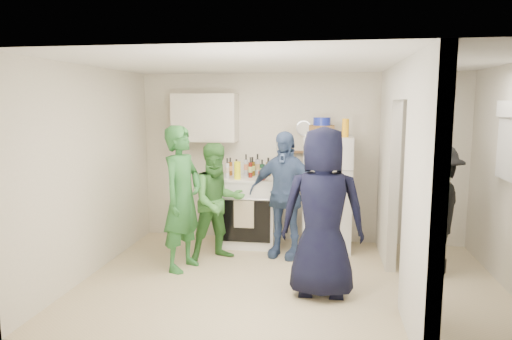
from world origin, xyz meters
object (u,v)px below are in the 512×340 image
Objects in this scene: blue_bowl at (322,121)px; person_green_left at (182,198)px; fridge at (327,193)px; person_denim at (284,195)px; wicker_basket at (322,131)px; yellow_cup_stack_top at (345,128)px; person_navy at (323,212)px; stove at (249,211)px; person_green_center at (218,202)px; person_nook at (436,210)px.

blue_bowl is 2.22m from person_green_left.
person_denim is (-0.58, -0.43, 0.05)m from fridge.
wicker_basket is 2.17m from person_green_left.
yellow_cup_stack_top is 1.76m from person_navy.
stove is 1.18m from fridge.
wicker_basket reaches higher than person_denim.
stove is 1.67m from blue_bowl.
yellow_cup_stack_top reaches higher than person_navy.
yellow_cup_stack_top reaches higher than fridge.
yellow_cup_stack_top is at bearing -15.02° from person_green_center.
blue_bowl reaches higher than person_navy.
person_navy reaches higher than stove.
fridge is 1.01m from blue_bowl.
wicker_basket is 0.21× the size of person_denim.
yellow_cup_stack_top is 1.99m from person_green_center.
person_denim is 1.32m from person_navy.
person_green_center is at bearing -160.76° from yellow_cup_stack_top.
person_navy is (0.05, -1.69, -0.77)m from wicker_basket.
stove is at bearing -178.90° from blue_bowl.
blue_bowl is 0.13× the size of person_green_left.
blue_bowl is at bearing 1.10° from stove.
blue_bowl is 0.15× the size of person_green_center.
fridge is 4.59× the size of wicker_basket.
person_green_center is 1.69m from person_navy.
blue_bowl reaches higher than wicker_basket.
blue_bowl is 0.15× the size of person_nook.
fridge is at bearing -93.25° from person_nook.
person_nook is at bearing -147.90° from person_navy.
person_green_left reaches higher than fridge.
blue_bowl is 0.36m from yellow_cup_stack_top.
wicker_basket reaches higher than person_green_center.
person_denim reaches higher than person_nook.
person_denim is at bearing -72.43° from person_nook.
blue_bowl reaches higher than person_green_center.
person_nook is (2.42, -0.84, 0.30)m from stove.
person_denim is (0.85, 0.24, 0.08)m from person_green_center.
person_navy reaches higher than wicker_basket.
wicker_basket is 0.19× the size of person_green_left.
blue_bowl is at bearing -87.96° from person_navy.
fridge is 1.04× the size of person_green_center.
fridge is 6.42× the size of yellow_cup_stack_top.
yellow_cup_stack_top is 0.15× the size of person_denim.
person_green_center is 0.85× the size of person_navy.
person_nook is (1.39, -0.86, -1.01)m from blue_bowl.
person_green_center is at bearing -154.70° from fridge.
person_denim reaches higher than fridge.
person_green_left is 3.07m from person_nook.
stove is at bearing -56.54° from person_navy.
person_denim is (-0.48, -0.48, -0.96)m from blue_bowl.
person_green_center is at bearing -151.38° from wicker_basket.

